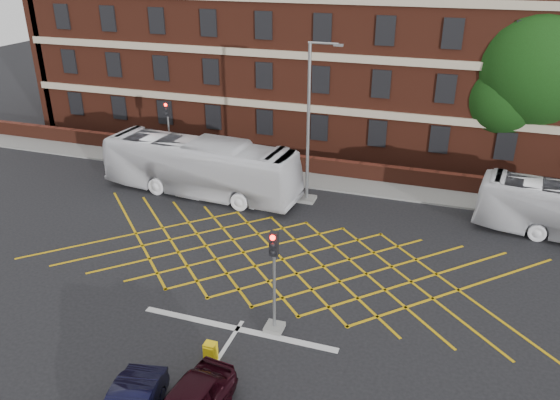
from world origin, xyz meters
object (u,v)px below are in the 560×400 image
(bus_left, at_px, (200,167))
(traffic_light_near, at_px, (274,291))
(street_lamp, at_px, (309,150))
(traffic_light_far, at_px, (170,139))
(deciduous_tree, at_px, (531,74))
(direction_signs, at_px, (131,143))
(utility_cabinet, at_px, (211,352))

(bus_left, distance_m, traffic_light_near, 13.75)
(street_lamp, bearing_deg, traffic_light_far, 164.64)
(deciduous_tree, distance_m, traffic_light_near, 23.95)
(bus_left, distance_m, direction_signs, 7.52)
(bus_left, relative_size, deciduous_tree, 1.11)
(deciduous_tree, relative_size, street_lamp, 1.21)
(traffic_light_near, distance_m, utility_cabinet, 3.17)
(traffic_light_far, bearing_deg, deciduous_tree, 16.91)
(deciduous_tree, xyz_separation_m, direction_signs, (-24.81, -7.43, -4.89))
(direction_signs, height_order, utility_cabinet, direction_signs)
(deciduous_tree, distance_m, street_lamp, 15.45)
(traffic_light_near, xyz_separation_m, utility_cabinet, (-1.55, -2.41, -1.37))
(bus_left, xyz_separation_m, direction_signs, (-6.80, 3.19, -0.31))
(bus_left, distance_m, deciduous_tree, 21.40)
(direction_signs, bearing_deg, street_lamp, -9.56)
(deciduous_tree, height_order, traffic_light_near, deciduous_tree)
(deciduous_tree, distance_m, traffic_light_far, 23.64)
(bus_left, height_order, utility_cabinet, bus_left)
(traffic_light_far, xyz_separation_m, utility_cabinet, (11.07, -17.14, -1.37))
(bus_left, relative_size, traffic_light_far, 2.83)
(traffic_light_near, bearing_deg, utility_cabinet, -122.83)
(deciduous_tree, height_order, direction_signs, deciduous_tree)
(deciduous_tree, xyz_separation_m, street_lamp, (-11.66, -9.64, -3.15))
(traffic_light_near, bearing_deg, street_lamp, 99.98)
(bus_left, bearing_deg, utility_cabinet, -148.17)
(traffic_light_far, xyz_separation_m, direction_signs, (-2.61, -0.68, -0.39))
(utility_cabinet, bearing_deg, street_lamp, 92.14)
(utility_cabinet, bearing_deg, bus_left, 117.40)
(deciduous_tree, xyz_separation_m, traffic_light_near, (-9.57, -21.49, -4.51))
(traffic_light_near, distance_m, direction_signs, 20.73)
(traffic_light_near, distance_m, street_lamp, 12.10)
(utility_cabinet, bearing_deg, traffic_light_near, 57.17)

